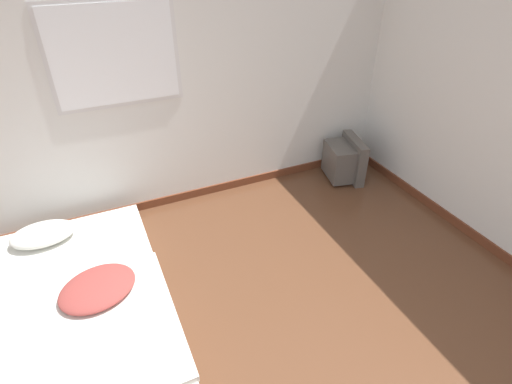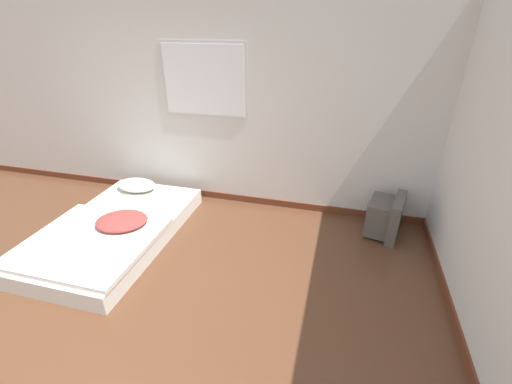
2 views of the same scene
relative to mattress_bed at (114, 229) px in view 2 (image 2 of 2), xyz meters
name	(u,v)px [view 2 (image 2 of 2)]	position (x,y,z in m)	size (l,w,h in m)	color
ground_plane	(56,369)	(0.57, -1.52, -0.12)	(20.00, 20.00, 0.00)	brown
wall_back	(197,103)	(0.57, 1.24, 1.17)	(8.12, 0.08, 2.60)	silver
mattress_bed	(114,229)	(0.00, 0.00, 0.00)	(1.24, 2.05, 0.33)	silver
crt_tv	(386,217)	(2.93, 0.88, 0.11)	(0.45, 0.54, 0.48)	#56514C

